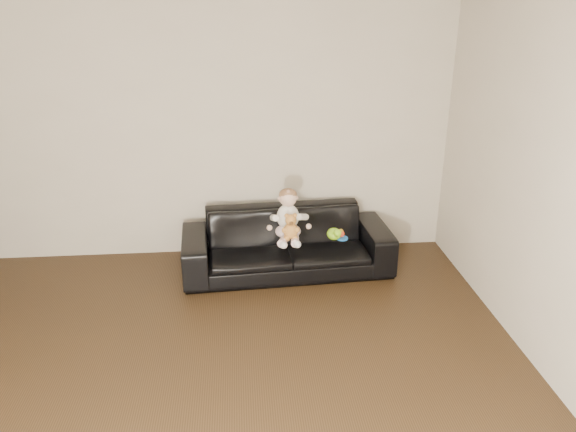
{
  "coord_description": "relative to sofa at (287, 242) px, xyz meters",
  "views": [
    {
      "loc": [
        0.39,
        -2.7,
        2.57
      ],
      "look_at": [
        0.82,
        2.15,
        0.61
      ],
      "focal_mm": 35.0,
      "sensor_mm": 36.0,
      "label": 1
    }
  ],
  "objects": [
    {
      "name": "toy_rattle",
      "position": [
        0.5,
        -0.14,
        0.13
      ],
      "size": [
        0.08,
        0.08,
        0.07
      ],
      "primitive_type": "sphere",
      "rotation": [
        0.0,
        0.0,
        0.15
      ],
      "color": "red",
      "rests_on": "sofa"
    },
    {
      "name": "teddy_bear",
      "position": [
        0.01,
        -0.26,
        0.27
      ],
      "size": [
        0.15,
        0.15,
        0.25
      ],
      "rotation": [
        0.0,
        0.0,
        -0.13
      ],
      "color": "#C07E36",
      "rests_on": "sofa"
    },
    {
      "name": "wall_back",
      "position": [
        -0.82,
        0.5,
        1.01
      ],
      "size": [
        5.0,
        0.0,
        5.0
      ],
      "primitive_type": "plane",
      "rotation": [
        1.57,
        0.0,
        0.0
      ],
      "color": "beige",
      "rests_on": "ground"
    },
    {
      "name": "toy_green",
      "position": [
        0.43,
        -0.18,
        0.15
      ],
      "size": [
        0.17,
        0.19,
        0.11
      ],
      "primitive_type": "ellipsoid",
      "rotation": [
        0.0,
        0.0,
        -0.25
      ],
      "color": "#83D018",
      "rests_on": "sofa"
    },
    {
      "name": "baby",
      "position": [
        0.0,
        -0.11,
        0.31
      ],
      "size": [
        0.36,
        0.43,
        0.49
      ],
      "rotation": [
        0.0,
        0.0,
        -0.24
      ],
      "color": "#F7D1D2",
      "rests_on": "sofa"
    },
    {
      "name": "toy_blue_disc",
      "position": [
        0.51,
        -0.18,
        0.1
      ],
      "size": [
        0.14,
        0.14,
        0.02
      ],
      "primitive_type": "cylinder",
      "rotation": [
        0.0,
        0.0,
        -0.37
      ],
      "color": "blue",
      "rests_on": "sofa"
    },
    {
      "name": "sofa",
      "position": [
        0.0,
        0.0,
        0.0
      ],
      "size": [
        2.05,
        0.91,
        0.59
      ],
      "primitive_type": "imported",
      "rotation": [
        0.0,
        0.0,
        0.06
      ],
      "color": "black",
      "rests_on": "floor"
    }
  ]
}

